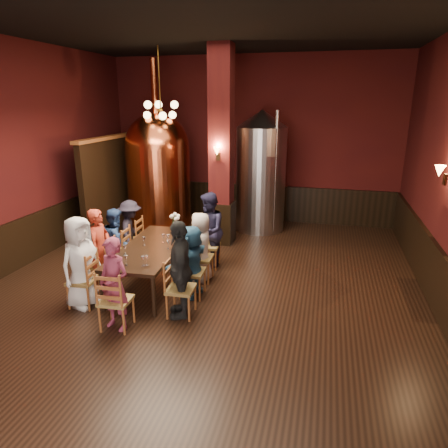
% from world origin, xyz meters
% --- Properties ---
extents(room, '(10.00, 10.02, 4.50)m').
position_xyz_m(room, '(0.00, 0.00, 2.25)').
color(room, black).
rests_on(room, ground).
extents(wainscot_right, '(0.08, 9.90, 1.00)m').
position_xyz_m(wainscot_right, '(3.96, 0.00, 0.50)').
color(wainscot_right, black).
rests_on(wainscot_right, ground).
extents(wainscot_back, '(7.90, 0.08, 1.00)m').
position_xyz_m(wainscot_back, '(0.00, 4.96, 0.50)').
color(wainscot_back, black).
rests_on(wainscot_back, ground).
extents(wainscot_left, '(0.08, 9.90, 1.00)m').
position_xyz_m(wainscot_left, '(-3.96, 0.00, 0.50)').
color(wainscot_left, black).
rests_on(wainscot_left, ground).
extents(column, '(0.58, 0.58, 4.50)m').
position_xyz_m(column, '(-0.30, 2.80, 2.25)').
color(column, '#45100E').
rests_on(column, ground).
extents(partition, '(0.22, 3.50, 2.40)m').
position_xyz_m(partition, '(-3.20, 3.20, 1.20)').
color(partition, black).
rests_on(partition, ground).
extents(pendant_cluster, '(0.90, 0.90, 1.70)m').
position_xyz_m(pendant_cluster, '(-1.80, 2.90, 3.10)').
color(pendant_cluster, '#A57226').
rests_on(pendant_cluster, room).
extents(sconce_wall, '(0.20, 0.20, 0.36)m').
position_xyz_m(sconce_wall, '(3.90, 0.80, 2.20)').
color(sconce_wall, black).
rests_on(sconce_wall, room).
extents(sconce_column, '(0.20, 0.20, 0.36)m').
position_xyz_m(sconce_column, '(-0.30, 2.50, 2.20)').
color(sconce_column, black).
rests_on(sconce_column, column).
extents(dining_table, '(1.15, 2.46, 0.75)m').
position_xyz_m(dining_table, '(-0.95, 0.21, 0.69)').
color(dining_table, black).
rests_on(dining_table, ground).
extents(chair_0, '(0.49, 0.49, 0.92)m').
position_xyz_m(chair_0, '(-1.74, -0.84, 0.46)').
color(chair_0, '#9C5127').
rests_on(chair_0, ground).
extents(person_0, '(0.69, 0.87, 1.55)m').
position_xyz_m(person_0, '(-1.74, -0.84, 0.78)').
color(person_0, white).
rests_on(person_0, ground).
extents(chair_1, '(0.49, 0.49, 0.92)m').
position_xyz_m(chair_1, '(-1.78, -0.17, 0.46)').
color(chair_1, '#9C5127').
rests_on(chair_1, ground).
extents(person_1, '(0.38, 0.56, 1.50)m').
position_xyz_m(person_1, '(-1.78, -0.17, 0.75)').
color(person_1, '#A32D1B').
rests_on(person_1, ground).
extents(chair_2, '(0.49, 0.49, 0.92)m').
position_xyz_m(chair_2, '(-1.82, 0.49, 0.46)').
color(chair_2, '#9C5127').
rests_on(chair_2, ground).
extents(person_2, '(0.56, 0.72, 1.34)m').
position_xyz_m(person_2, '(-1.82, 0.49, 0.67)').
color(person_2, navy).
rests_on(person_2, ground).
extents(chair_3, '(0.49, 0.49, 0.92)m').
position_xyz_m(chair_3, '(-1.86, 1.15, 0.46)').
color(chair_3, '#9C5127').
rests_on(chair_3, ground).
extents(person_3, '(0.75, 0.98, 1.33)m').
position_xyz_m(person_3, '(-1.86, 1.15, 0.67)').
color(person_3, black).
rests_on(person_3, ground).
extents(chair_4, '(0.49, 0.49, 0.92)m').
position_xyz_m(chair_4, '(-0.04, -0.74, 0.46)').
color(chair_4, '#9C5127').
rests_on(chair_4, ground).
extents(person_4, '(0.68, 1.01, 1.59)m').
position_xyz_m(person_4, '(-0.04, -0.74, 0.80)').
color(person_4, black).
rests_on(person_4, ground).
extents(chair_5, '(0.49, 0.49, 0.92)m').
position_xyz_m(chair_5, '(-0.08, -0.07, 0.46)').
color(chair_5, '#9C5127').
rests_on(chair_5, ground).
extents(person_5, '(0.59, 1.26, 1.30)m').
position_xyz_m(person_5, '(-0.08, -0.07, 0.65)').
color(person_5, '#2F648D').
rests_on(person_5, ground).
extents(chair_6, '(0.49, 0.49, 0.92)m').
position_xyz_m(chair_6, '(-0.13, 0.59, 0.46)').
color(chair_6, '#9C5127').
rests_on(chair_6, ground).
extents(person_6, '(0.44, 0.66, 1.34)m').
position_xyz_m(person_6, '(-0.13, 0.59, 0.67)').
color(person_6, beige).
rests_on(person_6, ground).
extents(chair_7, '(0.49, 0.49, 0.92)m').
position_xyz_m(chair_7, '(-0.17, 1.26, 0.46)').
color(chair_7, '#9C5127').
rests_on(chair_7, ground).
extents(person_7, '(0.56, 0.83, 1.57)m').
position_xyz_m(person_7, '(-0.17, 1.26, 0.78)').
color(person_7, '#1D1C38').
rests_on(person_7, ground).
extents(chair_8, '(0.49, 0.49, 0.92)m').
position_xyz_m(chair_8, '(-0.86, -1.34, 0.46)').
color(chair_8, '#9C5127').
rests_on(chair_8, ground).
extents(person_8, '(0.59, 0.46, 1.44)m').
position_xyz_m(person_8, '(-0.86, -1.34, 0.72)').
color(person_8, maroon).
rests_on(person_8, ground).
extents(copper_kettle, '(2.04, 2.04, 4.28)m').
position_xyz_m(copper_kettle, '(-2.11, 3.32, 1.56)').
color(copper_kettle, black).
rests_on(copper_kettle, ground).
extents(steel_vessel, '(1.32, 1.32, 3.10)m').
position_xyz_m(steel_vessel, '(0.43, 4.06, 1.55)').
color(steel_vessel, '#B2B2B7').
rests_on(steel_vessel, ground).
extents(rose_vase, '(0.22, 0.22, 0.37)m').
position_xyz_m(rose_vase, '(-0.88, 1.22, 0.99)').
color(rose_vase, white).
rests_on(rose_vase, dining_table).
extents(wine_glass_0, '(0.07, 0.07, 0.17)m').
position_xyz_m(wine_glass_0, '(-0.73, 0.44, 0.83)').
color(wine_glass_0, white).
rests_on(wine_glass_0, dining_table).
extents(wine_glass_1, '(0.07, 0.07, 0.17)m').
position_xyz_m(wine_glass_1, '(-1.24, -0.65, 0.83)').
color(wine_glass_1, white).
rests_on(wine_glass_1, dining_table).
extents(wine_glass_2, '(0.07, 0.07, 0.17)m').
position_xyz_m(wine_glass_2, '(-0.61, 0.17, 0.83)').
color(wine_glass_2, white).
rests_on(wine_glass_2, dining_table).
extents(wine_glass_3, '(0.07, 0.07, 0.17)m').
position_xyz_m(wine_glass_3, '(-0.66, -0.62, 0.83)').
color(wine_glass_3, white).
rests_on(wine_glass_3, dining_table).
extents(wine_glass_4, '(0.07, 0.07, 0.17)m').
position_xyz_m(wine_glass_4, '(-1.24, -0.27, 0.83)').
color(wine_glass_4, white).
rests_on(wine_glass_4, dining_table).
extents(wine_glass_5, '(0.07, 0.07, 0.17)m').
position_xyz_m(wine_glass_5, '(-0.71, -0.66, 0.83)').
color(wine_glass_5, white).
rests_on(wine_glass_5, dining_table).
extents(wine_glass_6, '(0.07, 0.07, 0.17)m').
position_xyz_m(wine_glass_6, '(-1.10, 0.21, 0.83)').
color(wine_glass_6, white).
rests_on(wine_glass_6, dining_table).
extents(wine_glass_7, '(0.07, 0.07, 0.17)m').
position_xyz_m(wine_glass_7, '(-0.99, -0.71, 0.83)').
color(wine_glass_7, white).
rests_on(wine_glass_7, dining_table).
extents(wine_glass_8, '(0.07, 0.07, 0.17)m').
position_xyz_m(wine_glass_8, '(-0.82, 0.45, 0.83)').
color(wine_glass_8, white).
rests_on(wine_glass_8, dining_table).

